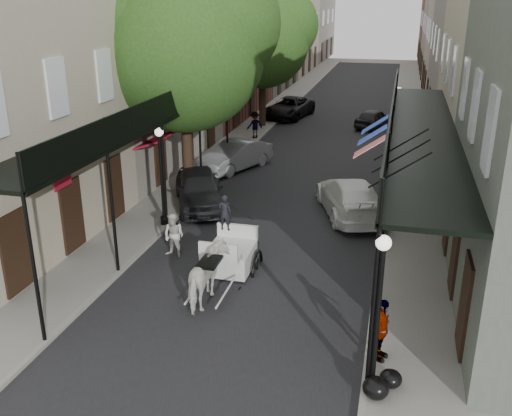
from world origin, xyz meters
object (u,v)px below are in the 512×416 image
Objects in this scene: pedestrian_sidewalk_left at (255,125)px; pedestrian_sidewalk_right at (381,330)px; car_right_near at (350,197)px; car_left_far at (289,108)px; car_right_far at (373,118)px; pedestrian_walking at (174,236)px; tree_far at (269,36)px; lamppost_left at (162,175)px; car_left_near at (199,189)px; tree_near at (193,42)px; horse at (209,277)px; carriage at (234,234)px; lamppost_right_near at (377,314)px; car_left_mid at (235,156)px; lamppost_right_far at (396,121)px.

pedestrian_sidewalk_left is 1.02× the size of pedestrian_sidewalk_right.
car_left_far is at bearing -90.59° from car_right_near.
car_left_far is 6.37m from car_right_far.
pedestrian_walking is 0.98× the size of pedestrian_sidewalk_right.
car_left_far is 1.01× the size of car_right_near.
pedestrian_sidewalk_right is at bearing -64.47° from car_left_far.
pedestrian_sidewalk_left reaches higher than pedestrian_walking.
tree_far is 18.57m from lamppost_left.
tree_far reaches higher than car_left_far.
pedestrian_sidewalk_right is 0.35× the size of car_left_near.
tree_near reaches higher than pedestrian_sidewalk_left.
pedestrian_walking is at bearing -104.84° from car_left_near.
horse reaches higher than car_right_far.
pedestrian_sidewalk_right is (4.83, -4.28, -0.16)m from carriage.
pedestrian_sidewalk_left is 7.22m from car_left_far.
pedestrian_sidewalk_left is 0.31× the size of car_left_far.
horse is 0.37× the size of car_left_far.
lamppost_left is at bearing -55.47° from horse.
horse is (3.48, -5.02, -1.23)m from lamppost_left.
car_right_near is at bearing 97.77° from lamppost_right_near.
lamppost_left is at bearing -126.77° from car_left_near.
horse is 2.57m from carriage.
tree_near is at bearing 91.34° from lamppost_left.
tree_far is 1.97× the size of car_left_mid.
carriage is (3.61, -20.64, -4.77)m from tree_far.
lamppost_right_far is 2.30× the size of pedestrian_sidewalk_left.
tree_near is at bearing -82.08° from car_left_far.
tree_near is at bearing -28.50° from car_right_near.
car_right_near reaches higher than car_left_mid.
pedestrian_sidewalk_right is at bearing -89.69° from lamppost_right_far.
tree_far is at bearing -84.39° from car_right_near.
lamppost_right_far is at bearing 77.88° from pedestrian_walking.
lamppost_left reaches higher than car_right_near.
lamppost_left reaches higher than pedestrian_sidewalk_left.
pedestrian_sidewalk_left is at bearing -79.73° from horse.
tree_far is at bearing -81.32° from horse.
tree_near is 6.11× the size of pedestrian_sidewalk_right.
car_left_mid is at bearing 79.91° from car_right_far.
tree_far is at bearing 143.49° from lamppost_right_far.
lamppost_right_near is at bearing -55.73° from tree_near.
car_left_far is (0.79, 3.35, -5.12)m from tree_far.
pedestrian_sidewalk_right is 16.68m from car_left_mid.
carriage is 10.88m from car_left_mid.
tree_far is 26.77m from pedestrian_sidewalk_right.
pedestrian_walking reaches higher than car_right_far.
tree_near is 3.51× the size of carriage.
car_right_near is at bearing -19.55° from car_left_near.
tree_far is 2.32× the size of lamppost_right_far.
lamppost_right_near reaches higher than pedestrian_sidewalk_right.
lamppost_right_near is 30.51m from car_left_far.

